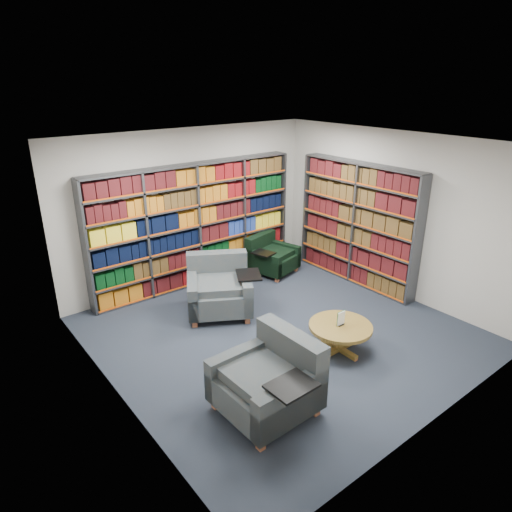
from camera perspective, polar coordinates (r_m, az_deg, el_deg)
room_shell at (r=6.40m, az=3.32°, el=1.35°), size 5.02×5.02×2.82m
bookshelf_back at (r=8.30m, az=-7.46°, el=3.81°), size 4.00×0.28×2.20m
bookshelf_right at (r=8.50m, az=12.54°, el=3.91°), size 0.28×2.50×2.20m
chair_teal_left at (r=7.48m, az=-4.67°, el=-4.17°), size 1.36×1.36×0.91m
chair_green_right at (r=8.94m, az=1.72°, el=-0.17°), size 1.04×0.97×0.73m
chair_teal_front at (r=5.40m, az=2.01°, el=-15.41°), size 1.02×1.18×0.91m
coffee_table at (r=6.50m, az=10.49°, el=-9.13°), size 0.88×0.88×0.62m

